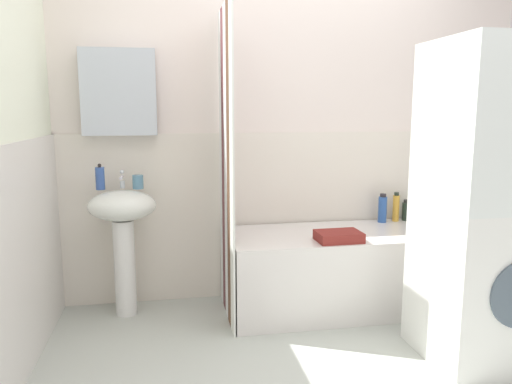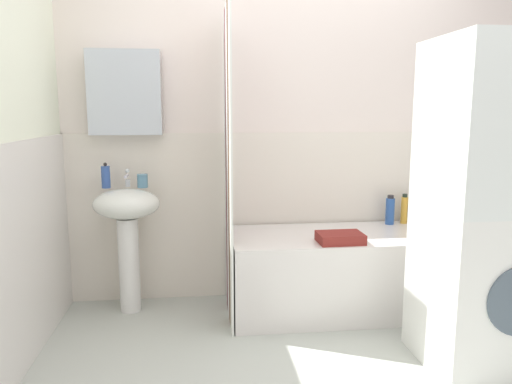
{
  "view_description": "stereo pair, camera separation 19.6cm",
  "coord_description": "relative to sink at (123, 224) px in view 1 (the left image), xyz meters",
  "views": [
    {
      "loc": [
        -0.81,
        -2.21,
        1.35
      ],
      "look_at": [
        -0.27,
        0.69,
        0.86
      ],
      "focal_mm": 34.45,
      "sensor_mm": 36.0,
      "label": 1
    },
    {
      "loc": [
        -0.62,
        -2.24,
        1.35
      ],
      "look_at": [
        -0.27,
        0.69,
        0.86
      ],
      "focal_mm": 34.45,
      "sensor_mm": 36.0,
      "label": 2
    }
  ],
  "objects": [
    {
      "name": "shampoo_bottle",
      "position": [
        1.86,
        0.09,
        0.02
      ],
      "size": [
        0.06,
        0.06,
        0.22
      ],
      "color": "#2B559F",
      "rests_on": "bathtub"
    },
    {
      "name": "wall_left_tiled",
      "position": [
        -0.47,
        -0.69,
        0.5
      ],
      "size": [
        0.07,
        1.81,
        2.4
      ],
      "color": "white",
      "rests_on": "ground_plane"
    },
    {
      "name": "shower_curtain",
      "position": [
        0.67,
        -0.15,
        0.38
      ],
      "size": [
        0.01,
        0.67,
        2.0
      ],
      "color": "white",
      "rests_on": "ground_plane"
    },
    {
      "name": "ground_plane",
      "position": [
        1.1,
        -1.03,
        -0.64
      ],
      "size": [
        4.8,
        5.6,
        0.04
      ],
      "primitive_type": "cube",
      "color": "#B2B9AE"
    },
    {
      "name": "washer_dryer_stack",
      "position": [
        1.98,
        -0.95,
        0.24
      ],
      "size": [
        0.63,
        0.6,
        1.71
      ],
      "color": "white",
      "rests_on": "ground_plane"
    },
    {
      "name": "body_wash_bottle",
      "position": [
        1.98,
        0.11,
        0.02
      ],
      "size": [
        0.05,
        0.05,
        0.22
      ],
      "color": "gold",
      "rests_on": "bathtub"
    },
    {
      "name": "lotion_bottle",
      "position": [
        2.2,
        0.1,
        0.0
      ],
      "size": [
        0.05,
        0.05,
        0.19
      ],
      "color": "#1C7952",
      "rests_on": "bathtub"
    },
    {
      "name": "faucet",
      "position": [
        -0.0,
        0.08,
        0.29
      ],
      "size": [
        0.03,
        0.12,
        0.12
      ],
      "color": "silver",
      "rests_on": "sink"
    },
    {
      "name": "bathtub",
      "position": [
        1.49,
        -0.15,
        -0.35
      ],
      "size": [
        1.61,
        0.67,
        0.53
      ],
      "primitive_type": "cube",
      "color": "silver",
      "rests_on": "ground_plane"
    },
    {
      "name": "sink",
      "position": [
        0.0,
        0.0,
        0.0
      ],
      "size": [
        0.44,
        0.34,
        0.84
      ],
      "color": "silver",
      "rests_on": "ground_plane"
    },
    {
      "name": "conditioner_bottle",
      "position": [
        2.07,
        0.12,
        -0.01
      ],
      "size": [
        0.07,
        0.07,
        0.16
      ],
      "color": "#213026",
      "rests_on": "bathtub"
    },
    {
      "name": "towel_folded",
      "position": [
        1.36,
        -0.36,
        -0.05
      ],
      "size": [
        0.29,
        0.2,
        0.06
      ],
      "primitive_type": "cube",
      "rotation": [
        0.0,
        0.0,
        0.02
      ],
      "color": "maroon",
      "rests_on": "bathtub"
    },
    {
      "name": "soap_dispenser",
      "position": [
        -0.14,
        0.07,
        0.3
      ],
      "size": [
        0.06,
        0.06,
        0.17
      ],
      "color": "#315198",
      "rests_on": "sink"
    },
    {
      "name": "toothbrush_cup",
      "position": [
        0.1,
        0.06,
        0.27
      ],
      "size": [
        0.07,
        0.07,
        0.09
      ],
      "primitive_type": "cylinder",
      "color": "teal",
      "rests_on": "sink"
    },
    {
      "name": "wall_back_tiled",
      "position": [
        1.03,
        0.23,
        0.52
      ],
      "size": [
        3.6,
        0.18,
        2.4
      ],
      "color": "silver",
      "rests_on": "ground_plane"
    }
  ]
}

